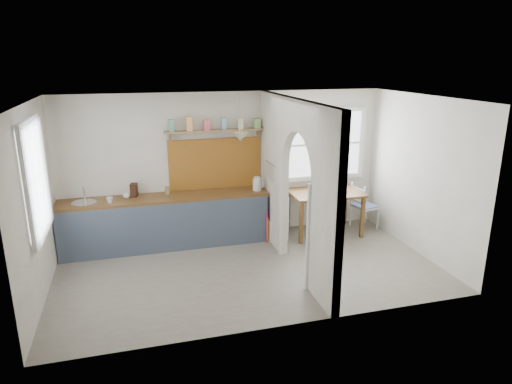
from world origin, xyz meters
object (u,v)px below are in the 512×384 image
object	(u,v)px
dining_table	(324,213)
chair_left	(276,217)
kettle	(257,183)
vase	(329,184)
chair_right	(365,206)

from	to	relation	value
dining_table	chair_left	bearing A→B (deg)	-178.11
kettle	vase	distance (m)	1.39
dining_table	kettle	xyz separation A→B (m)	(-1.26, 0.12, 0.62)
dining_table	chair_left	xyz separation A→B (m)	(-0.95, -0.01, 0.00)
chair_left	chair_right	bearing A→B (deg)	89.85
chair_left	vase	size ratio (longest dim) A/B	4.37
chair_left	vase	distance (m)	1.19
chair_right	vase	distance (m)	0.87
kettle	dining_table	bearing A→B (deg)	-13.12
kettle	vase	size ratio (longest dim) A/B	1.33
chair_left	kettle	xyz separation A→B (m)	(-0.31, 0.12, 0.62)
dining_table	vase	world-z (taller)	vase
dining_table	vase	xyz separation A→B (m)	(0.13, 0.14, 0.50)
chair_right	kettle	size ratio (longest dim) A/B	3.59
dining_table	kettle	distance (m)	1.41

